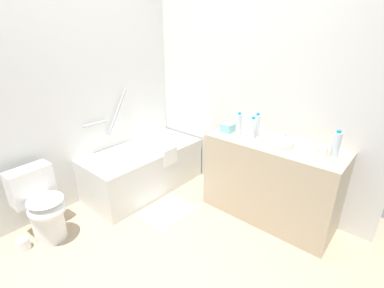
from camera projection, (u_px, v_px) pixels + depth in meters
The scene contains 17 objects.
ground_plane at pixel (154, 253), 2.43m from camera, with size 3.85×3.85×0.00m, color tan.
wall_back_tiled at pixel (61, 99), 2.76m from camera, with size 3.25×0.10×2.40m, color silver.
wall_right_mirror at pixel (248, 94), 2.99m from camera, with size 0.10×2.93×2.40m, color silver.
bathtub at pixel (144, 167), 3.35m from camera, with size 1.42×0.68×1.20m.
toilet at pixel (42, 206), 2.50m from camera, with size 0.39×0.52×0.70m.
vanity_counter at pixel (270, 181), 2.77m from camera, with size 0.52×1.32×0.84m, color tan.
sink_basin at pixel (277, 142), 2.55m from camera, with size 0.31×0.31×0.06m, color white.
sink_faucet at pixel (285, 137), 2.67m from camera, with size 0.11×0.15×0.07m.
water_bottle_0 at pixel (239, 124), 2.78m from camera, with size 0.06×0.06×0.24m.
water_bottle_1 at pixel (253, 128), 2.69m from camera, with size 0.07×0.07×0.22m.
water_bottle_2 at pixel (257, 125), 2.73m from camera, with size 0.06×0.06×0.25m.
water_bottle_3 at pixel (336, 145), 2.28m from camera, with size 0.07×0.07×0.24m.
drinking_glass_0 at pixel (316, 149), 2.39m from camera, with size 0.07×0.07×0.08m, color white.
drinking_glass_1 at pixel (324, 152), 2.31m from camera, with size 0.07×0.07×0.09m, color white.
tissue_box at pixel (228, 128), 2.88m from camera, with size 0.12×0.12×0.09m, color #86CEDC.
bath_mat at pixel (168, 211), 2.98m from camera, with size 0.50×0.43×0.01m, color white.
toilet_paper_roll at pixel (23, 244), 2.45m from camera, with size 0.11×0.11×0.11m, color white.
Camera 1 is at (-1.19, -1.48, 1.84)m, focal length 25.32 mm.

